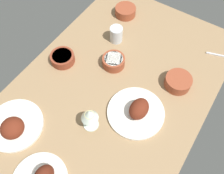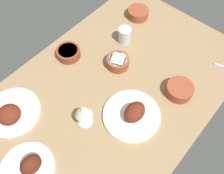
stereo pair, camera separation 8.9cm
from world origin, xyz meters
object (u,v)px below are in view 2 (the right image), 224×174
Objects in this scene: plate_far_side at (29,167)px; bowl_onions at (180,90)px; plate_near_viewer at (11,113)px; plate_center_main at (133,114)px; wine_glass at (84,112)px; bowl_potatoes at (138,13)px; bowl_sauce at (68,53)px; water_tumbler at (125,35)px; bowl_cream at (118,62)px.

bowl_onions is (71.08, -25.86, 0.20)cm from plate_far_side.
plate_center_main is at bearing -49.22° from plate_near_viewer.
plate_far_side is 31.12cm from wine_glass.
bowl_potatoes is at bearing 19.25° from wine_glass.
bowl_sauce is (41.73, 6.31, -0.23)cm from plate_near_viewer.
bowl_sauce is 60.41cm from bowl_onions.
plate_center_main is at bearing -42.28° from wine_glass.
bowl_sauce is at bearing 31.21° from plate_far_side.
bowl_potatoes reaches higher than bowl_sauce.
plate_center_main is 2.98× the size of water_tumbler.
bowl_potatoes is (28.96, 47.98, -0.16)cm from bowl_onions.
wine_glass is at bearing -163.93° from bowl_cream.
bowl_onions is 1.46× the size of water_tumbler.
water_tumbler is at bearing 28.00° from bowl_cream.
bowl_sauce is at bearing 117.76° from bowl_cream.
plate_far_side reaches higher than bowl_cream.
water_tumbler is at bearing -7.63° from plate_near_viewer.
wine_glass reaches higher than bowl_onions.
water_tumbler reaches higher than bowl_sauce.
plate_far_side is 1.84× the size of bowl_potatoes.
plate_near_viewer is 0.96× the size of plate_center_main.
plate_near_viewer is at bearing 130.78° from plate_center_main.
plate_center_main is 48.59cm from bowl_sauce.
bowl_onions reaches higher than bowl_sauce.
wine_glass is (20.12, -27.35, 7.09)cm from plate_near_viewer.
bowl_onions is at bearing -39.88° from plate_near_viewer.
bowl_cream is 1.31× the size of water_tumbler.
plate_center_main is 30.41cm from bowl_cream.
bowl_potatoes is 1.37× the size of water_tumbler.
plate_near_viewer is 1.13× the size of plate_far_side.
plate_near_viewer reaches higher than water_tumbler.
water_tumbler is (8.69, 41.62, 1.46)cm from bowl_onions.
water_tumbler is (27.94, -15.63, 1.87)cm from bowl_sauce.
bowl_cream is 34.10cm from bowl_onions.
bowl_sauce is 1.40× the size of water_tumbler.
plate_center_main is at bearing 160.08° from bowl_onions.
plate_far_side is 0.85× the size of plate_center_main.
plate_center_main is at bearing -96.54° from bowl_sauce.
wine_glass reaches higher than bowl_potatoes.
bowl_onions is (6.71, -33.43, 0.10)cm from bowl_cream.
bowl_potatoes is 21.31cm from water_tumbler.
plate_near_viewer is 70.31cm from water_tumbler.
plate_near_viewer is 1.97× the size of bowl_onions.
bowl_cream is 36.22cm from wine_glass.
plate_far_side is 49.27cm from plate_center_main.
plate_center_main is 2.05× the size of bowl_onions.
water_tumbler is at bearing -29.23° from bowl_sauce.
bowl_cream is 38.53cm from bowl_potatoes.
plate_far_side is 1.93× the size of bowl_cream.
bowl_potatoes is at bearing 35.96° from plate_center_main.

